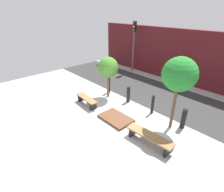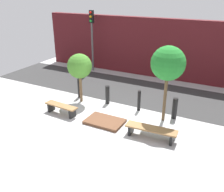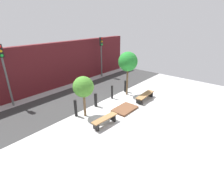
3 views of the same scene
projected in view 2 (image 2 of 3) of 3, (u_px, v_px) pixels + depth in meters
The scene contains 13 objects.
ground_plane at pixel (106, 122), 10.71m from camera, with size 18.00×18.00×0.00m, color #ADADAD.
road_strip at pixel (139, 92), 13.82m from camera, with size 18.00×3.77×0.01m, color #313131.
building_facade at pixel (159, 48), 15.56m from camera, with size 16.20×0.50×3.66m, color #511419.
bench_left at pixel (61, 108), 11.26m from camera, with size 1.64×0.49×0.45m.
bench_right at pixel (151, 130), 9.45m from camera, with size 1.99×0.59×0.44m.
planter_bed at pixel (105, 121), 10.62m from camera, with size 1.60×1.05×0.12m, color brown.
tree_behind_left_bench at pixel (80, 66), 11.96m from camera, with size 1.19×1.19×2.45m.
tree_behind_right_bench at pixel (168, 64), 9.86m from camera, with size 1.39×1.39×3.25m.
bollard_far_left at pixel (79, 88), 12.95m from camera, with size 0.17×0.17×1.03m, color black.
bollard_left at pixel (107, 95), 12.26m from camera, with size 0.21×0.21×0.92m, color black.
bollard_center at pixel (139, 101), 11.54m from camera, with size 0.15×0.15×0.99m, color black.
bollard_right at pixel (175, 108), 10.84m from camera, with size 0.22×0.22×0.95m, color black.
traffic_light_west at pixel (92, 30), 16.34m from camera, with size 0.28×0.27×4.00m.
Camera 2 is at (4.60, -8.19, 5.28)m, focal length 40.00 mm.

